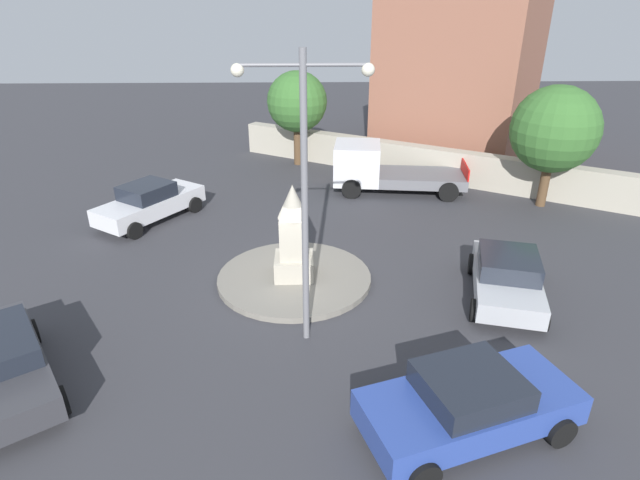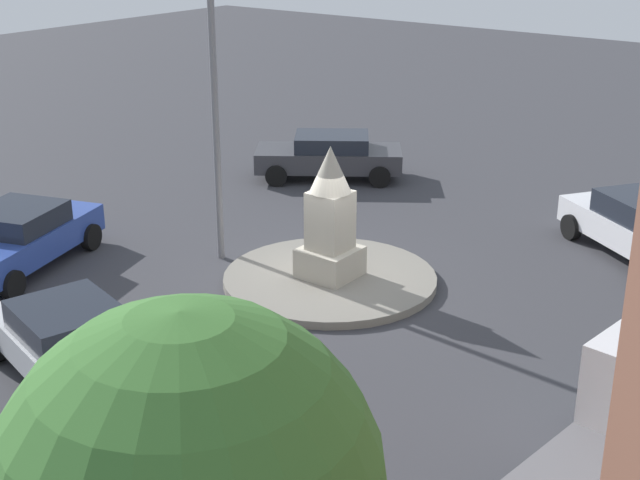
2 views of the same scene
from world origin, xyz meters
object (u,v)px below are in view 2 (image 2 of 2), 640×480
(car_dark_grey_waiting, at_px, (329,155))
(car_white_parked_left, at_px, (639,226))
(car_silver_passing, at_px, (68,340))
(streetlamp, at_px, (214,76))
(monument, at_px, (330,219))
(car_blue_far_side, at_px, (18,237))

(car_dark_grey_waiting, height_order, car_white_parked_left, car_white_parked_left)
(car_white_parked_left, distance_m, car_silver_passing, 13.31)
(streetlamp, height_order, car_dark_grey_waiting, streetlamp)
(streetlamp, height_order, car_white_parked_left, streetlamp)
(monument, relative_size, car_white_parked_left, 0.66)
(car_blue_far_side, relative_size, car_silver_passing, 1.10)
(car_white_parked_left, bearing_deg, streetlamp, 127.66)
(car_dark_grey_waiting, distance_m, car_blue_far_side, 10.09)
(monument, height_order, streetlamp, streetlamp)
(streetlamp, distance_m, car_blue_far_side, 5.84)
(car_white_parked_left, xyz_separation_m, car_blue_far_side, (-9.28, 11.15, -0.01))
(car_silver_passing, bearing_deg, monument, -11.13)
(car_blue_far_side, bearing_deg, car_dark_grey_waiting, -8.60)
(monument, xyz_separation_m, car_blue_far_side, (-3.59, 6.25, -0.76))
(monument, xyz_separation_m, car_dark_grey_waiting, (6.39, 4.74, -0.77))
(car_blue_far_side, height_order, car_silver_passing, car_blue_far_side)
(monument, distance_m, streetlamp, 4.10)
(monument, relative_size, streetlamp, 0.42)
(car_dark_grey_waiting, height_order, car_silver_passing, car_silver_passing)
(car_white_parked_left, height_order, car_blue_far_side, car_white_parked_left)
(streetlamp, xyz_separation_m, car_blue_far_side, (-3.22, 3.30, -3.59))
(car_blue_far_side, bearing_deg, monument, -60.16)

